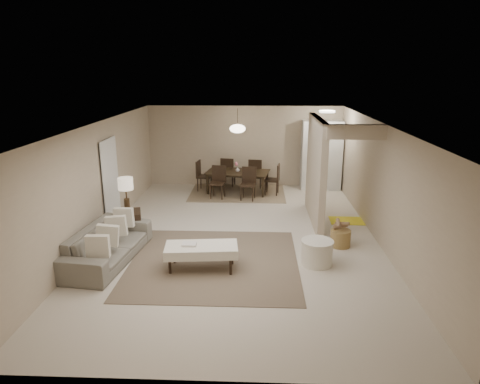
{
  "coord_description": "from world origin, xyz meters",
  "views": [
    {
      "loc": [
        0.4,
        -8.75,
        3.58
      ],
      "look_at": [
        0.04,
        0.01,
        1.05
      ],
      "focal_mm": 32.0,
      "sensor_mm": 36.0,
      "label": 1
    }
  ],
  "objects_px": {
    "pantry_cabinet": "(321,155)",
    "round_pouf": "(317,253)",
    "side_table": "(129,225)",
    "sofa": "(108,244)",
    "wicker_basket": "(340,238)",
    "ottoman_bench": "(201,250)",
    "dining_table": "(238,182)"
  },
  "relations": [
    {
      "from": "sofa",
      "to": "dining_table",
      "type": "bearing_deg",
      "value": -18.33
    },
    {
      "from": "sofa",
      "to": "dining_table",
      "type": "xyz_separation_m",
      "value": [
        2.27,
        4.85,
        -0.02
      ]
    },
    {
      "from": "ottoman_bench",
      "to": "round_pouf",
      "type": "bearing_deg",
      "value": 2.4
    },
    {
      "from": "ottoman_bench",
      "to": "side_table",
      "type": "distance_m",
      "value": 2.32
    },
    {
      "from": "side_table",
      "to": "pantry_cabinet",
      "type": "bearing_deg",
      "value": 41.64
    },
    {
      "from": "wicker_basket",
      "to": "ottoman_bench",
      "type": "bearing_deg",
      "value": -156.81
    },
    {
      "from": "round_pouf",
      "to": "wicker_basket",
      "type": "xyz_separation_m",
      "value": [
        0.61,
        0.88,
        -0.06
      ]
    },
    {
      "from": "ottoman_bench",
      "to": "dining_table",
      "type": "relative_size",
      "value": 0.75
    },
    {
      "from": "pantry_cabinet",
      "to": "dining_table",
      "type": "xyz_separation_m",
      "value": [
        -2.53,
        -0.55,
        -0.73
      ]
    },
    {
      "from": "sofa",
      "to": "wicker_basket",
      "type": "bearing_deg",
      "value": -72.39
    },
    {
      "from": "wicker_basket",
      "to": "round_pouf",
      "type": "bearing_deg",
      "value": -124.48
    },
    {
      "from": "ottoman_bench",
      "to": "wicker_basket",
      "type": "height_order",
      "value": "ottoman_bench"
    },
    {
      "from": "pantry_cabinet",
      "to": "round_pouf",
      "type": "xyz_separation_m",
      "value": [
        -0.8,
        -5.4,
        -0.81
      ]
    },
    {
      "from": "pantry_cabinet",
      "to": "sofa",
      "type": "relative_size",
      "value": 0.91
    },
    {
      "from": "dining_table",
      "to": "side_table",
      "type": "bearing_deg",
      "value": -111.87
    },
    {
      "from": "sofa",
      "to": "ottoman_bench",
      "type": "xyz_separation_m",
      "value": [
        1.84,
        -0.3,
        0.04
      ]
    },
    {
      "from": "wicker_basket",
      "to": "sofa",
      "type": "bearing_deg",
      "value": -169.15
    },
    {
      "from": "ottoman_bench",
      "to": "sofa",
      "type": "bearing_deg",
      "value": 165.22
    },
    {
      "from": "sofa",
      "to": "wicker_basket",
      "type": "distance_m",
      "value": 4.69
    },
    {
      "from": "side_table",
      "to": "round_pouf",
      "type": "xyz_separation_m",
      "value": [
        3.95,
        -1.17,
        -0.06
      ]
    },
    {
      "from": "wicker_basket",
      "to": "dining_table",
      "type": "bearing_deg",
      "value": 120.48
    },
    {
      "from": "dining_table",
      "to": "ottoman_bench",
      "type": "bearing_deg",
      "value": -85.48
    },
    {
      "from": "pantry_cabinet",
      "to": "wicker_basket",
      "type": "distance_m",
      "value": 4.6
    },
    {
      "from": "pantry_cabinet",
      "to": "dining_table",
      "type": "height_order",
      "value": "pantry_cabinet"
    },
    {
      "from": "wicker_basket",
      "to": "dining_table",
      "type": "height_order",
      "value": "dining_table"
    },
    {
      "from": "ottoman_bench",
      "to": "dining_table",
      "type": "distance_m",
      "value": 5.17
    },
    {
      "from": "sofa",
      "to": "side_table",
      "type": "xyz_separation_m",
      "value": [
        0.05,
        1.17,
        -0.04
      ]
    },
    {
      "from": "ottoman_bench",
      "to": "wicker_basket",
      "type": "bearing_deg",
      "value": 17.65
    },
    {
      "from": "pantry_cabinet",
      "to": "ottoman_bench",
      "type": "relative_size",
      "value": 1.53
    },
    {
      "from": "ottoman_bench",
      "to": "dining_table",
      "type": "bearing_deg",
      "value": 79.73
    },
    {
      "from": "pantry_cabinet",
      "to": "wicker_basket",
      "type": "bearing_deg",
      "value": -92.48
    },
    {
      "from": "pantry_cabinet",
      "to": "round_pouf",
      "type": "bearing_deg",
      "value": -98.44
    }
  ]
}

